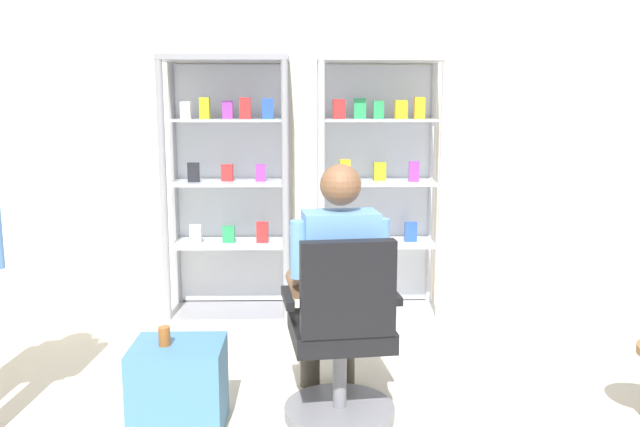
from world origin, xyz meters
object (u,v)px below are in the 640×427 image
object	(u,v)px
office_chair	(342,347)
seated_shopkeeper	(337,276)
display_cabinet_right	(378,185)
display_cabinet_left	(229,186)
storage_crate	(179,386)
tea_glass	(164,336)

from	to	relation	value
office_chair	seated_shopkeeper	bearing A→B (deg)	96.92
display_cabinet_right	seated_shopkeeper	world-z (taller)	display_cabinet_right
display_cabinet_left	office_chair	distance (m)	2.01
seated_shopkeeper	storage_crate	size ratio (longest dim) A/B	2.93
display_cabinet_right	seated_shopkeeper	size ratio (longest dim) A/B	1.47
office_chair	seated_shopkeeper	xyz separation A→B (m)	(-0.02, 0.16, 0.32)
display_cabinet_left	tea_glass	distance (m)	1.89
display_cabinet_right	storage_crate	xyz separation A→B (m)	(-1.15, -1.81, -0.76)
display_cabinet_right	tea_glass	bearing A→B (deg)	-123.66
display_cabinet_right	office_chair	world-z (taller)	display_cabinet_right
seated_shopkeeper	storage_crate	distance (m)	0.94
display_cabinet_right	storage_crate	size ratio (longest dim) A/B	4.31
display_cabinet_left	seated_shopkeeper	world-z (taller)	display_cabinet_left
office_chair	tea_glass	size ratio (longest dim) A/B	10.33
display_cabinet_right	storage_crate	world-z (taller)	display_cabinet_right
display_cabinet_right	office_chair	xyz separation A→B (m)	(-0.36, -1.77, -0.58)
seated_shopkeeper	office_chair	bearing A→B (deg)	-83.08
display_cabinet_left	seated_shopkeeper	size ratio (longest dim) A/B	1.47
office_chair	storage_crate	world-z (taller)	office_chair
office_chair	storage_crate	size ratio (longest dim) A/B	2.18
seated_shopkeeper	tea_glass	world-z (taller)	seated_shopkeeper
tea_glass	display_cabinet_right	bearing A→B (deg)	56.34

